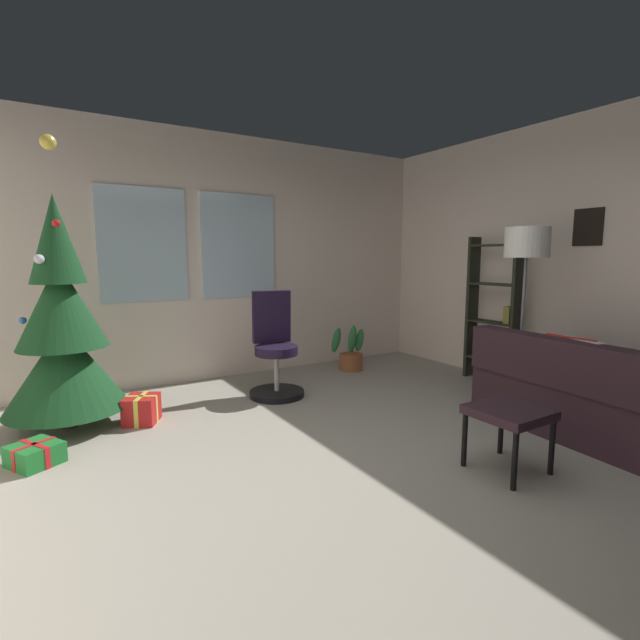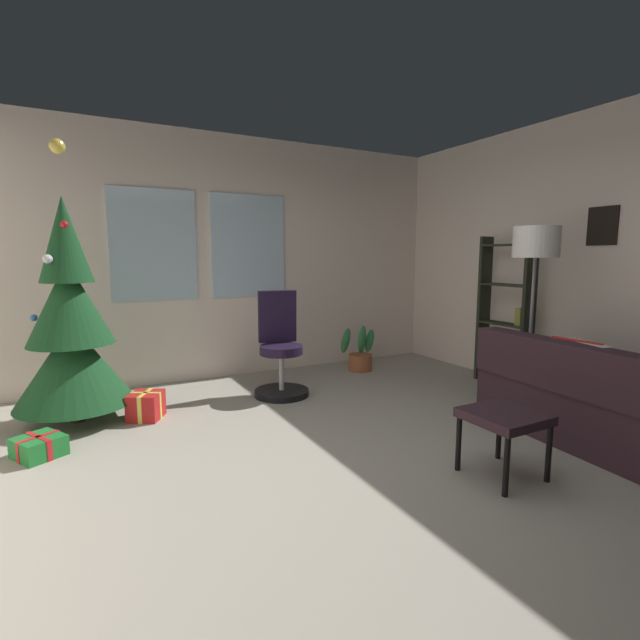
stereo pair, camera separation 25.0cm
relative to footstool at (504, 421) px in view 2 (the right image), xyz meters
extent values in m
cube|color=#9D9788|center=(-0.68, 0.60, -0.42)|extent=(5.35, 5.46, 0.10)
cube|color=beige|center=(-0.68, 3.38, 1.03)|extent=(5.35, 0.10, 2.81)
cube|color=silver|center=(-1.61, 3.32, 1.17)|extent=(0.90, 0.03, 1.20)
cube|color=silver|center=(-0.54, 3.32, 1.17)|extent=(0.90, 0.03, 1.20)
cube|color=beige|center=(2.05, 0.60, 1.03)|extent=(0.10, 5.46, 2.81)
cube|color=black|center=(1.99, 0.65, 1.33)|extent=(0.02, 0.28, 0.36)
cube|color=#2F1D25|center=(1.16, -0.12, -0.16)|extent=(1.09, 2.15, 0.43)
cube|color=#2F1D25|center=(0.78, -0.09, 0.24)|extent=(0.37, 2.09, 0.37)
cube|color=#2F1D25|center=(1.24, 0.84, 0.15)|extent=(0.94, 0.22, 0.20)
cube|color=red|center=(0.92, 0.14, 0.22)|extent=(0.21, 0.40, 0.42)
cube|color=beige|center=(0.91, 0.07, 0.22)|extent=(0.23, 0.42, 0.40)
cube|color=#2F1D25|center=(0.00, 0.00, 0.03)|extent=(0.45, 0.45, 0.06)
cylinder|color=black|center=(-0.19, -0.19, -0.19)|extent=(0.04, 0.04, 0.37)
cylinder|color=black|center=(0.19, -0.19, -0.19)|extent=(0.04, 0.04, 0.37)
cylinder|color=black|center=(-0.19, 0.19, -0.19)|extent=(0.04, 0.04, 0.37)
cylinder|color=black|center=(0.19, 0.19, -0.19)|extent=(0.04, 0.04, 0.37)
cylinder|color=#4C331E|center=(-2.44, 2.44, -0.29)|extent=(0.12, 0.12, 0.16)
cone|color=#174420|center=(-2.44, 2.44, 0.14)|extent=(0.96, 0.96, 0.71)
cone|color=#174420|center=(-2.44, 2.44, 0.67)|extent=(0.69, 0.69, 0.71)
cone|color=#174420|center=(-2.44, 2.44, 1.19)|extent=(0.42, 0.42, 0.71)
sphere|color=red|center=(-2.44, 2.31, 1.30)|extent=(0.06, 0.06, 0.06)
sphere|color=gold|center=(-2.29, 2.69, 0.54)|extent=(0.06, 0.06, 0.06)
sphere|color=silver|center=(-2.57, 2.30, 1.03)|extent=(0.07, 0.07, 0.07)
sphere|color=blue|center=(-2.71, 2.55, 0.54)|extent=(0.06, 0.06, 0.06)
sphere|color=#F2D14C|center=(-2.44, 2.44, 1.93)|extent=(0.12, 0.12, 0.12)
cube|color=red|center=(-1.91, 2.23, -0.26)|extent=(0.36, 0.37, 0.23)
cube|color=#EAD84C|center=(-1.91, 2.23, -0.26)|extent=(0.25, 0.16, 0.24)
cube|color=#EAD84C|center=(-1.91, 2.23, -0.26)|extent=(0.17, 0.27, 0.24)
cube|color=#1E722D|center=(-2.69, 1.76, -0.30)|extent=(0.39, 0.39, 0.15)
cube|color=red|center=(-2.69, 1.76, -0.30)|extent=(0.27, 0.17, 0.15)
cube|color=red|center=(-2.69, 1.76, -0.30)|extent=(0.18, 0.28, 0.15)
cylinder|color=black|center=(-0.58, 2.29, -0.34)|extent=(0.56, 0.56, 0.06)
cylinder|color=#B2B2B7|center=(-0.58, 2.29, -0.10)|extent=(0.05, 0.05, 0.42)
cylinder|color=black|center=(-0.58, 2.29, 0.11)|extent=(0.44, 0.44, 0.09)
cube|color=black|center=(-0.54, 2.48, 0.43)|extent=(0.41, 0.18, 0.55)
cube|color=black|center=(1.78, 1.22, 0.45)|extent=(0.18, 0.04, 1.65)
cube|color=black|center=(1.78, 1.82, 0.45)|extent=(0.18, 0.04, 1.65)
cube|color=black|center=(1.78, 1.52, -0.12)|extent=(0.18, 0.56, 0.02)
cube|color=black|center=(1.78, 1.52, 0.31)|extent=(0.18, 0.56, 0.02)
cube|color=black|center=(1.78, 1.52, 0.74)|extent=(0.18, 0.56, 0.02)
cube|color=black|center=(1.78, 1.52, 1.18)|extent=(0.18, 0.56, 0.02)
cube|color=#9E2D1D|center=(1.78, 1.31, 0.00)|extent=(0.17, 0.05, 0.21)
cube|color=navy|center=(1.79, 1.37, -0.04)|extent=(0.15, 0.06, 0.15)
cube|color=beige|center=(1.80, 1.44, -0.04)|extent=(0.13, 0.06, 0.14)
cube|color=#397546|center=(1.79, 1.51, -0.01)|extent=(0.15, 0.06, 0.21)
cube|color=#7C3065|center=(1.80, 1.58, -0.01)|extent=(0.14, 0.05, 0.19)
cube|color=#C47833|center=(1.78, 1.65, -0.01)|extent=(0.17, 0.08, 0.20)
cube|color=#514B5D|center=(1.80, 1.73, -0.02)|extent=(0.13, 0.04, 0.18)
cube|color=olive|center=(1.80, 1.32, 0.41)|extent=(0.14, 0.07, 0.19)
cylinder|color=slate|center=(1.32, 0.84, -0.36)|extent=(0.28, 0.28, 0.03)
cylinder|color=slate|center=(1.32, 0.84, 0.35)|extent=(0.03, 0.03, 1.38)
cylinder|color=silver|center=(1.32, 0.84, 1.18)|extent=(0.40, 0.40, 0.28)
cylinder|color=#985330|center=(0.72, 2.79, -0.27)|extent=(0.29, 0.29, 0.21)
ellipsoid|color=#2B713B|center=(0.76, 2.82, 0.01)|extent=(0.14, 0.20, 0.39)
ellipsoid|color=#2B713B|center=(0.90, 2.86, -0.02)|extent=(0.19, 0.13, 0.31)
ellipsoid|color=#2B713B|center=(0.59, 2.94, 0.00)|extent=(0.18, 0.20, 0.34)
camera|label=1|loc=(-2.60, -1.82, 1.05)|focal=25.73mm
camera|label=2|loc=(-2.38, -1.94, 1.05)|focal=25.73mm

